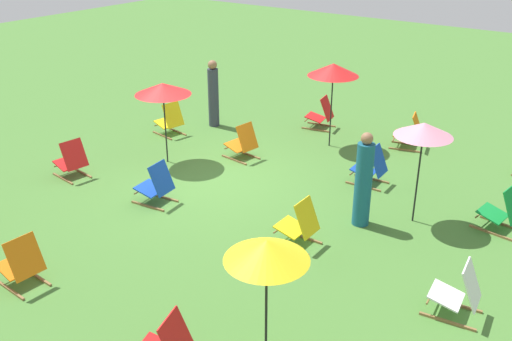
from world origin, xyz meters
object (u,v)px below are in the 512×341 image
Objects in this scene: deckchair_0 at (71,161)px; deckchair_2 at (410,133)px; umbrella_1 at (424,130)px; umbrella_2 at (267,250)px; deckchair_5 at (21,264)px; person_1 at (363,182)px; deckchair_1 at (371,167)px; deckchair_8 at (459,293)px; deckchair_10 at (299,225)px; deckchair_6 at (170,121)px; deckchair_13 at (243,143)px; umbrella_3 at (163,89)px; deckchair_9 at (502,211)px; person_0 at (213,94)px; deckchair_3 at (156,186)px; deckchair_12 at (321,114)px; umbrella_0 at (333,70)px.

deckchair_0 and deckchair_2 have the same top height.
umbrella_2 is (4.45, -0.11, -0.14)m from umbrella_1.
person_1 is (-4.60, 3.20, 0.45)m from deckchair_5.
deckchair_0 is at bearing -69.94° from umbrella_1.
deckchair_8 is at bearing 39.14° from deckchair_1.
deckchair_2 is 6.20m from deckchair_8.
deckchair_10 is at bearing 102.38° from deckchair_0.
deckchair_1 is 2.11m from umbrella_1.
deckchair_10 is (-0.48, 5.23, 0.00)m from deckchair_0.
deckchair_6 and deckchair_13 have the same top height.
deckchair_6 is at bearing -138.94° from umbrella_3.
deckchair_10 is (-3.36, 2.69, 0.00)m from deckchair_5.
deckchair_9 is at bearing -93.91° from person_1.
deckchair_1 is at bearing -3.11° from person_0.
deckchair_5 is (8.52, -2.51, 0.00)m from deckchair_2.
deckchair_0 is 6.14m from deckchair_1.
deckchair_3 and deckchair_10 have the same top height.
deckchair_9 is at bearing 51.35° from deckchair_12.
deckchair_1 is 1.00× the size of deckchair_9.
deckchair_6 is 8.53m from deckchair_8.
deckchair_2 is 0.50× the size of person_1.
deckchair_0 is 3.65m from deckchair_13.
umbrella_1 is at bearing 146.31° from deckchair_5.
deckchair_12 is 0.48× the size of umbrella_2.
deckchair_5 is 0.42× the size of umbrella_0.
deckchair_3 and deckchair_6 have the same top height.
umbrella_1 is 6.44m from person_0.
deckchair_2 is 1.02× the size of deckchair_12.
deckchair_3 is (3.13, -2.92, 0.00)m from deckchair_1.
umbrella_1 is at bearing 146.30° from deckchair_10.
deckchair_9 is (-5.80, 5.27, 0.00)m from deckchair_5.
deckchair_2 is 2.35m from deckchair_12.
deckchair_6 is 1.32m from person_0.
umbrella_0 is at bearing 153.88° from deckchair_13.
deckchair_10 is (5.16, 0.17, 0.00)m from deckchair_2.
deckchair_2 and deckchair_13 have the same top height.
deckchair_2 is 6.14m from deckchair_3.
deckchair_9 is 4.91m from umbrella_0.
deckchair_10 is at bearing 89.52° from deckchair_3.
umbrella_1 is at bearing 111.11° from deckchair_3.
umbrella_2 is 1.02× the size of person_0.
person_0 is at bearing -177.70° from deckchair_0.
deckchair_6 is (2.62, -5.14, 0.00)m from deckchair_2.
deckchair_8 is 1.00× the size of deckchair_10.
deckchair_2 is at bearing 79.91° from deckchair_12.
deckchair_10 is 0.47× the size of umbrella_3.
umbrella_2 is at bearing 46.63° from deckchair_13.
deckchair_9 is 3.56m from deckchair_10.
umbrella_0 reaches higher than deckchair_0.
deckchair_9 is 0.42× the size of umbrella_0.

